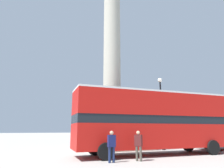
# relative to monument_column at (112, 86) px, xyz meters

# --- Properties ---
(ground_plane) EXTENTS (200.00, 200.00, 0.00)m
(ground_plane) POSITION_rel_monument_column_xyz_m (0.00, 0.00, -5.99)
(ground_plane) COLOR #9E9B93
(monument_column) EXTENTS (5.81, 5.81, 20.63)m
(monument_column) POSITION_rel_monument_column_xyz_m (0.00, 0.00, 0.00)
(monument_column) COLOR #A39E8E
(monument_column) RESTS_ON ground_plane
(bus_b) EXTENTS (11.41, 3.27, 4.38)m
(bus_b) POSITION_rel_monument_column_xyz_m (0.90, -5.61, -3.57)
(bus_b) COLOR #B7140F
(bus_b) RESTS_ON ground_plane
(equestrian_statue) EXTENTS (3.81, 3.05, 5.74)m
(equestrian_statue) POSITION_rel_monument_column_xyz_m (12.59, 3.08, -4.42)
(equestrian_statue) COLOR #A39E8E
(equestrian_statue) RESTS_ON ground_plane
(street_lamp) EXTENTS (0.41, 0.41, 6.46)m
(street_lamp) POSITION_rel_monument_column_xyz_m (3.70, -2.86, -2.47)
(street_lamp) COLOR black
(street_lamp) RESTS_ON ground_plane
(pedestrian_near_lamp) EXTENTS (0.39, 0.46, 1.66)m
(pedestrian_near_lamp) POSITION_rel_monument_column_xyz_m (-1.46, -7.60, -5.07)
(pedestrian_near_lamp) COLOR #4C473D
(pedestrian_near_lamp) RESTS_ON ground_plane
(pedestrian_by_plinth) EXTENTS (0.44, 0.22, 1.66)m
(pedestrian_by_plinth) POSITION_rel_monument_column_xyz_m (-3.09, -7.53, -5.07)
(pedestrian_by_plinth) COLOR #192347
(pedestrian_by_plinth) RESTS_ON ground_plane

